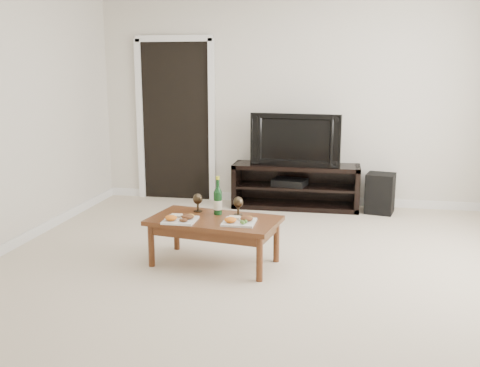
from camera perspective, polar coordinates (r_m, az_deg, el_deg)
name	(u,v)px	position (r m, az deg, el deg)	size (l,w,h in m)	color
floor	(263,283)	(4.41, 2.43, -10.57)	(5.50, 5.50, 0.00)	beige
back_wall	(294,102)	(6.84, 5.82, 8.63)	(5.00, 0.04, 2.60)	beige
doorway	(176,122)	(7.12, -6.85, 6.52)	(0.90, 0.02, 2.05)	black
media_console	(296,186)	(6.70, 5.96, -0.29)	(1.56, 0.45, 0.55)	black
television	(297,139)	(6.60, 6.07, 4.75)	(1.11, 0.14, 0.64)	black
av_receiver	(290,182)	(6.69, 5.33, 0.13)	(0.40, 0.30, 0.08)	black
subwoofer	(380,193)	(6.66, 14.71, -1.01)	(0.32, 0.32, 0.48)	black
coffee_table	(215,241)	(4.76, -2.73, -6.18)	(1.12, 0.61, 0.42)	brown
plate_left	(180,217)	(4.63, -6.39, -3.61)	(0.27, 0.27, 0.07)	white
plate_right	(239,219)	(4.54, -0.09, -3.84)	(0.27, 0.27, 0.07)	white
wine_bottle	(218,195)	(4.79, -2.38, -1.27)	(0.07, 0.07, 0.35)	#103B17
goblet_left	(198,203)	(4.91, -4.52, -2.05)	(0.09, 0.09, 0.17)	#33291B
goblet_right	(238,206)	(4.77, -0.19, -2.41)	(0.09, 0.09, 0.17)	#33291B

